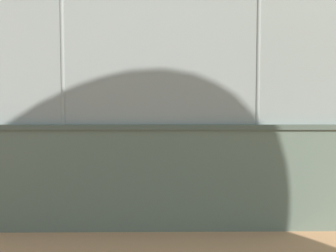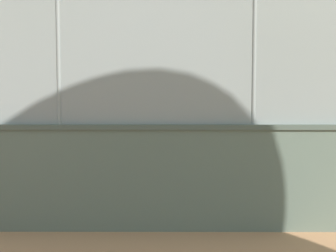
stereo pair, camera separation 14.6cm
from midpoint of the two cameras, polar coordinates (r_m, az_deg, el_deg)
name	(u,v)px [view 1 (the left image)]	position (r m, az deg, el deg)	size (l,w,h in m)	color
ground_plane	(140,153)	(14.63, -5.12, -4.65)	(260.00, 260.00, 0.00)	tan
perimeter_wall	(256,176)	(5.67, 14.05, -8.30)	(31.67, 1.24, 1.71)	slate
fence_panel_on_wall	(258,58)	(5.62, 14.31, 11.06)	(31.10, 0.96, 2.10)	gray
player_foreground_swinging	(122,131)	(14.80, -8.06, -0.81)	(0.73, 1.06, 1.64)	navy
player_at_service_line	(183,131)	(14.78, 2.20, -0.85)	(1.25, 0.73, 1.61)	navy
sports_ball	(104,153)	(14.40, -11.13, -4.58)	(0.12, 0.12, 0.12)	#3399D8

